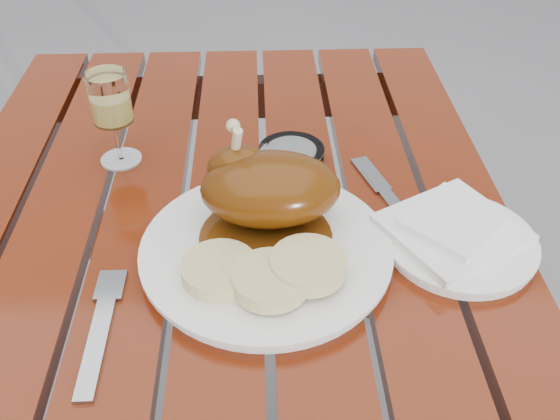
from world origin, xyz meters
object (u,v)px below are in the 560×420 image
object	(u,v)px
dinner_plate	(266,252)
wine_glass	(114,119)
table	(235,410)
side_plate	(460,242)
ashtray	(291,155)

from	to	relation	value
dinner_plate	wine_glass	xyz separation A→B (m)	(-0.22, 0.23, 0.06)
table	dinner_plate	bearing A→B (deg)	-24.28
table	dinner_plate	world-z (taller)	dinner_plate
dinner_plate	side_plate	size ratio (longest dim) A/B	1.61
table	ashtray	world-z (taller)	ashtray
dinner_plate	side_plate	bearing A→B (deg)	2.37
ashtray	wine_glass	bearing A→B (deg)	176.51
side_plate	table	bearing A→B (deg)	177.14
dinner_plate	ashtray	world-z (taller)	ashtray
side_plate	ashtray	distance (m)	0.29
table	wine_glass	xyz separation A→B (m)	(-0.16, 0.21, 0.45)
table	dinner_plate	size ratio (longest dim) A/B	3.74
ashtray	dinner_plate	bearing A→B (deg)	-101.44
table	side_plate	world-z (taller)	side_plate
dinner_plate	wine_glass	size ratio (longest dim) A/B	2.17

